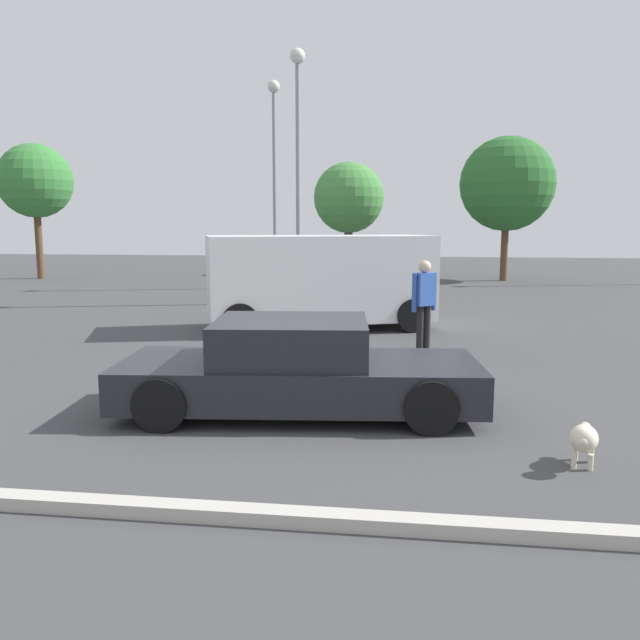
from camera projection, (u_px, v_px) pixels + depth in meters
name	position (u px, v px, depth m)	size (l,w,h in m)	color
ground_plane	(299.00, 408.00, 8.39)	(80.00, 80.00, 0.00)	#424244
sedan_foreground	(297.00, 370.00, 8.14)	(4.68, 2.22, 1.20)	#232328
dog	(584.00, 439.00, 6.31)	(0.37, 0.63, 0.46)	beige
van_white	(320.00, 279.00, 14.63)	(5.44, 3.63, 2.14)	white
pedestrian	(424.00, 297.00, 12.07)	(0.46, 0.44, 1.72)	black
parking_curb	(233.00, 514.00, 5.19)	(8.91, 0.20, 0.12)	#B7B2A8
light_post_mid	(274.00, 152.00, 23.32)	(0.44, 0.44, 7.53)	gray
light_post_far	(298.00, 137.00, 18.74)	(0.44, 0.44, 7.42)	gray
tree_back_left	(349.00, 198.00, 30.39)	(3.36, 3.36, 5.33)	brown
tree_back_center	(507.00, 184.00, 26.72)	(3.93, 3.93, 6.03)	brown
tree_back_right	(35.00, 181.00, 27.72)	(3.19, 3.19, 5.85)	brown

